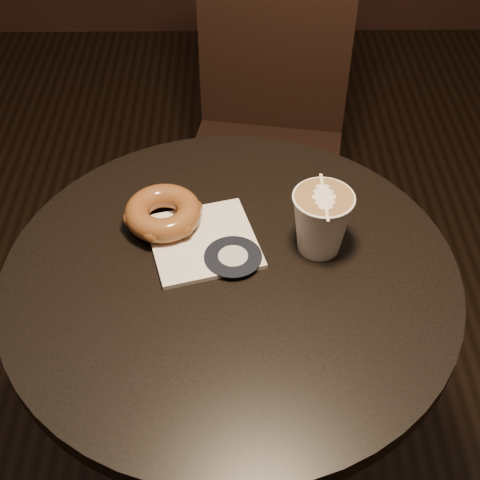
# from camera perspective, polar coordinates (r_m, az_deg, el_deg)

# --- Properties ---
(cafe_table) EXTENTS (0.70, 0.70, 0.75)m
(cafe_table) POSITION_cam_1_polar(r_m,az_deg,el_deg) (1.17, -0.72, -9.26)
(cafe_table) COLOR black
(cafe_table) RESTS_ON ground
(chair) EXTENTS (0.44, 0.44, 0.97)m
(chair) POSITION_cam_1_polar(r_m,az_deg,el_deg) (1.73, 2.46, 10.86)
(chair) COLOR black
(chair) RESTS_ON ground
(pastry_bag) EXTENTS (0.20, 0.20, 0.01)m
(pastry_bag) POSITION_cam_1_polar(r_m,az_deg,el_deg) (1.06, -3.15, -0.11)
(pastry_bag) COLOR white
(pastry_bag) RESTS_ON cafe_table
(doughnut) EXTENTS (0.12, 0.12, 0.04)m
(doughnut) POSITION_cam_1_polar(r_m,az_deg,el_deg) (1.08, -6.58, 2.33)
(doughnut) COLOR brown
(doughnut) RESTS_ON pastry_bag
(latte_cup) EXTENTS (0.09, 0.09, 0.10)m
(latte_cup) POSITION_cam_1_polar(r_m,az_deg,el_deg) (1.03, 6.93, 1.50)
(latte_cup) COLOR white
(latte_cup) RESTS_ON cafe_table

